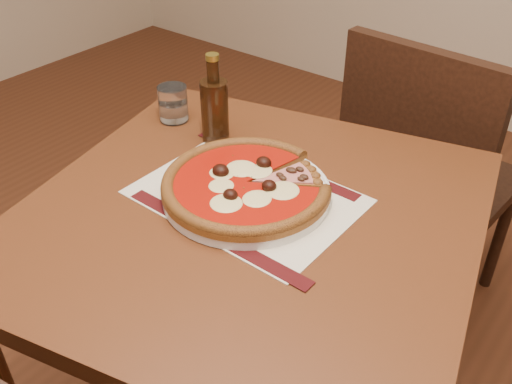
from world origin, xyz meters
TOP-DOWN VIEW (x-y plane):
  - table at (0.03, 0.93)m, footprint 0.96×0.96m
  - chair_far at (0.10, 1.62)m, footprint 0.45×0.45m
  - placemat at (-0.01, 0.96)m, footprint 0.40×0.29m
  - plate at (-0.01, 0.96)m, footprint 0.31×0.31m
  - pizza at (-0.01, 0.96)m, footprint 0.32×0.32m
  - ham_slice at (0.05, 1.03)m, footprint 0.11×0.13m
  - water_glass at (-0.33, 1.10)m, footprint 0.09×0.09m
  - bottle at (-0.19, 1.09)m, footprint 0.06×0.06m

SIDE VIEW (x-z plane):
  - chair_far at x=0.10m, z-range 0.06..0.96m
  - table at x=0.03m, z-range 0.27..1.02m
  - placemat at x=-0.01m, z-range 0.75..0.75m
  - plate at x=-0.01m, z-range 0.75..0.77m
  - ham_slice at x=0.05m, z-range 0.77..0.79m
  - pizza at x=-0.01m, z-range 0.76..0.80m
  - water_glass at x=-0.33m, z-range 0.75..0.83m
  - bottle at x=-0.19m, z-range 0.73..0.92m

